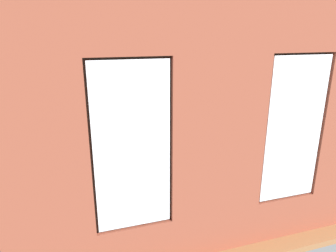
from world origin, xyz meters
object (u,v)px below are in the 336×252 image
media_console (48,162)px  potted_plant_corner_near_left (208,111)px  cup_ceramic (170,148)px  potted_plant_corner_far_left (315,176)px  coffee_table (170,152)px  tv_flatscreen (45,138)px  candle_jar (162,147)px  table_plant_small (183,142)px  potted_plant_mid_room_small (171,138)px  potted_plant_by_left_couch (213,136)px  couch_by_window (150,215)px  remote_gray (176,151)px  couch_left (256,157)px

media_console → potted_plant_corner_near_left: 5.09m
cup_ceramic → potted_plant_corner_far_left: (-2.01, 2.39, 0.10)m
cup_ceramic → potted_plant_corner_near_left: size_ratio=0.08×
coffee_table → cup_ceramic: cup_ceramic is taller
media_console → tv_flatscreen: bearing=-90.0°
candle_jar → table_plant_small: size_ratio=0.59×
potted_plant_corner_near_left → potted_plant_mid_room_small: size_ratio=2.54×
coffee_table → potted_plant_by_left_couch: size_ratio=2.25×
tv_flatscreen → potted_plant_corner_far_left: 5.63m
cup_ceramic → potted_plant_corner_near_left: bearing=-132.1°
potted_plant_corner_near_left → couch_by_window: bearing=55.6°
media_console → potted_plant_corner_near_left: bearing=-160.7°
remote_gray → media_console: media_console is taller
remote_gray → coffee_table: bearing=-112.7°
potted_plant_by_left_couch → potted_plant_corner_far_left: size_ratio=0.70×
tv_flatscreen → potted_plant_mid_room_small: 3.26m
couch_by_window → tv_flatscreen: size_ratio=1.96×
coffee_table → potted_plant_mid_room_small: potted_plant_mid_room_small is taller
cup_ceramic → potted_plant_corner_far_left: 3.12m
potted_plant_by_left_couch → cup_ceramic: bearing=25.2°
table_plant_small → media_console: size_ratio=0.18×
potted_plant_by_left_couch → table_plant_small: bearing=26.9°
tv_flatscreen → potted_plant_corner_far_left: tv_flatscreen is taller
remote_gray → potted_plant_corner_far_left: size_ratio=0.19×
media_console → table_plant_small: bearing=172.6°
coffee_table → couch_by_window: bearing=64.7°
couch_left → coffee_table: (1.86, -0.78, 0.06)m
potted_plant_corner_far_left → couch_left: bearing=-84.7°
candle_jar → potted_plant_mid_room_small: (-0.56, -1.02, -0.17)m
potted_plant_corner_near_left → remote_gray: bearing=50.9°
couch_left → tv_flatscreen: tv_flatscreen is taller
couch_by_window → potted_plant_corner_near_left: size_ratio=1.37×
couch_by_window → couch_left: bearing=-152.9°
candle_jar → couch_left: bearing=156.6°
media_console → potted_plant_corner_far_left: size_ratio=1.22×
cup_ceramic → potted_plant_mid_room_small: cup_ceramic is taller
remote_gray → cup_ceramic: bearing=-112.7°
cup_ceramic → coffee_table: bearing=-169.4°
coffee_table → media_console: (2.78, -0.55, -0.12)m
coffee_table → cup_ceramic: size_ratio=13.33×
coffee_table → cup_ceramic: (0.00, 0.00, 0.11)m
candle_jar → potted_plant_corner_far_left: bearing=131.3°
couch_left → potted_plant_by_left_couch: size_ratio=3.42×
candle_jar → potted_plant_by_left_couch: (-1.64, -0.59, -0.08)m
candle_jar → tv_flatscreen: size_ratio=0.12×
couch_left → tv_flatscreen: 4.86m
media_console → potted_plant_corner_far_left: 5.63m
couch_left → table_plant_small: (1.48, -0.92, 0.22)m
table_plant_small → remote_gray: (0.28, 0.26, -0.09)m
coffee_table → potted_plant_corner_far_left: bearing=130.2°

